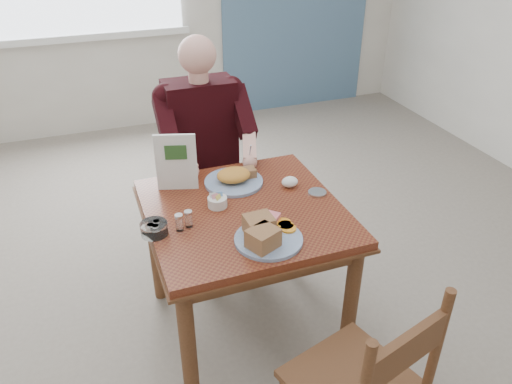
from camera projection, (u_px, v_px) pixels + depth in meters
name	position (u px, v px, depth m)	size (l,w,h in m)	color
floor	(246.00, 324.00, 2.73)	(6.00, 6.00, 0.00)	#73685D
lemon_wedge	(255.00, 248.00, 2.05)	(0.06, 0.04, 0.03)	yellow
napkin	(290.00, 182.00, 2.51)	(0.08, 0.07, 0.05)	white
metal_dish	(317.00, 193.00, 2.46)	(0.09, 0.09, 0.01)	silver
table	(244.00, 228.00, 2.40)	(0.92, 0.92, 0.75)	brown
chair_far	(203.00, 181.00, 3.13)	(0.42, 0.42, 0.95)	brown
diner	(204.00, 138.00, 2.89)	(0.53, 0.56, 1.39)	gray
near_plate	(265.00, 234.00, 2.10)	(0.36, 0.36, 0.10)	white
far_plate	(235.00, 178.00, 2.54)	(0.31, 0.31, 0.08)	white
caddy	(217.00, 202.00, 2.35)	(0.10, 0.10, 0.07)	white
shakers	(184.00, 221.00, 2.18)	(0.09, 0.06, 0.08)	white
creamer	(154.00, 228.00, 2.15)	(0.14, 0.14, 0.05)	white
menu	(176.00, 162.00, 2.43)	(0.20, 0.07, 0.30)	white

